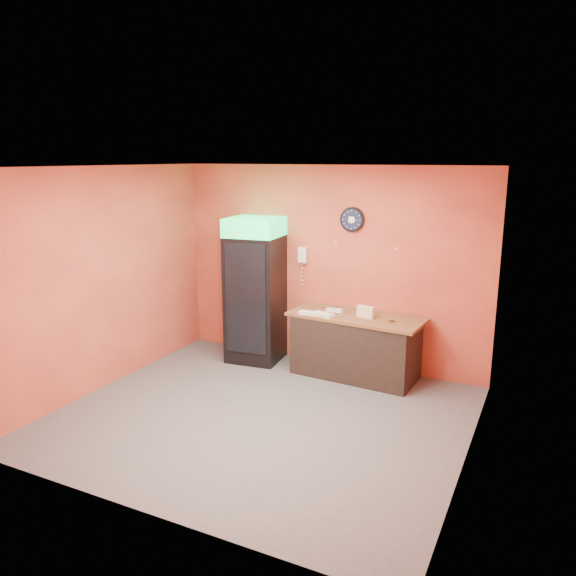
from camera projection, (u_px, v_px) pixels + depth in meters
The scene contains 15 objects.
floor at pixel (262, 416), 6.43m from camera, with size 4.50×4.50×0.00m, color #47474C.
back_wall at pixel (329, 267), 7.86m from camera, with size 4.50×0.02×2.80m, color #D45A3C.
left_wall at pixel (104, 279), 7.07m from camera, with size 0.02×4.00×2.80m, color #D45A3C.
right_wall at pixel (475, 324), 5.15m from camera, with size 0.02×4.00×2.80m, color #D45A3C.
ceiling at pixel (259, 167), 5.79m from camera, with size 4.50×4.00×0.02m, color white.
beverage_cooler at pixel (254, 292), 8.02m from camera, with size 0.80×0.81×2.08m.
prep_counter at pixel (355, 347), 7.54m from camera, with size 1.62×0.72×0.81m, color black.
wall_clock at pixel (352, 219), 7.54m from camera, with size 0.33×0.06×0.33m.
wall_phone at pixel (302, 255), 7.95m from camera, with size 0.12×0.10×0.22m.
butcher_paper at pixel (356, 317), 7.44m from camera, with size 1.78×0.74×0.04m, color brown.
sub_roll_stack at pixel (366, 312), 7.33m from camera, with size 0.25×0.12×0.15m.
wrapped_sandwich_left at pixel (310, 313), 7.47m from camera, with size 0.29×0.11×0.04m, color silver.
wrapped_sandwich_mid at pixel (324, 315), 7.40m from camera, with size 0.30×0.12×0.04m, color silver.
wrapped_sandwich_right at pixel (335, 310), 7.62m from camera, with size 0.25×0.10×0.04m, color silver.
kitchen_tool at pixel (344, 312), 7.49m from camera, with size 0.06×0.06×0.06m, color silver.
Camera 1 is at (2.87, -5.19, 2.90)m, focal length 35.00 mm.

